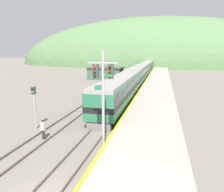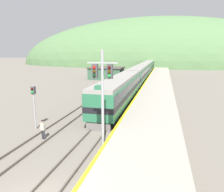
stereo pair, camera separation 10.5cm
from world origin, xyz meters
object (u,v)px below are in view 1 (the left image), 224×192
at_px(signal_mast_main, 103,86).
at_px(signal_post_siding, 34,99).
at_px(carriage_second, 138,74).
at_px(track_worker, 43,129).
at_px(express_train_lead_car, 120,90).
at_px(carriage_fourth, 150,64).
at_px(carriage_third, 146,68).

distance_m(signal_mast_main, signal_post_siding, 8.11).
height_order(carriage_second, track_worker, carriage_second).
bearing_deg(express_train_lead_car, track_worker, -106.58).
bearing_deg(signal_post_siding, express_train_lead_car, 62.14).
height_order(carriage_second, signal_mast_main, signal_mast_main).
bearing_deg(express_train_lead_car, carriage_fourth, 90.00).
relative_size(carriage_second, signal_post_siding, 5.02).
height_order(express_train_lead_car, signal_mast_main, signal_mast_main).
bearing_deg(track_worker, signal_post_siding, 134.67).
height_order(carriage_fourth, track_worker, carriage_fourth).
bearing_deg(carriage_fourth, express_train_lead_car, -90.00).
relative_size(carriage_third, track_worker, 12.57).
relative_size(signal_mast_main, signal_post_siding, 1.77).
xyz_separation_m(signal_post_siding, track_worker, (2.01, -2.03, -2.04)).
bearing_deg(express_train_lead_car, signal_mast_main, -84.12).
bearing_deg(signal_post_siding, signal_mast_main, -20.05).
relative_size(carriage_fourth, signal_post_siding, 5.02).
bearing_deg(carriage_second, signal_mast_main, -87.73).
distance_m(carriage_second, carriage_fourth, 43.68).
bearing_deg(carriage_second, carriage_third, 90.00).
bearing_deg(track_worker, carriage_second, 83.66).
relative_size(carriage_third, signal_mast_main, 2.84).
bearing_deg(express_train_lead_car, carriage_second, 90.00).
xyz_separation_m(express_train_lead_car, carriage_fourth, (0.00, 66.08, -0.01)).
bearing_deg(track_worker, signal_mast_main, -7.14).
bearing_deg(signal_mast_main, express_train_lead_car, 95.88).
height_order(express_train_lead_car, signal_post_siding, express_train_lead_car).
relative_size(carriage_fourth, track_worker, 12.57).
bearing_deg(signal_mast_main, carriage_second, 92.27).
bearing_deg(carriage_fourth, carriage_second, -90.00).
xyz_separation_m(express_train_lead_car, signal_post_siding, (-5.97, -11.30, 0.85)).
xyz_separation_m(signal_mast_main, track_worker, (-5.41, 0.68, -3.90)).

